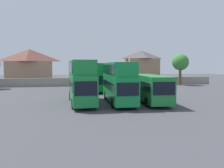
{
  "coord_description": "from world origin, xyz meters",
  "views": [
    {
      "loc": [
        -5.71,
        -27.23,
        4.51
      ],
      "look_at": [
        0.0,
        3.0,
        2.05
      ],
      "focal_mm": 37.45,
      "sensor_mm": 36.0,
      "label": 1
    }
  ],
  "objects_px": {
    "bus_3": "(150,87)",
    "bus_2": "(118,80)",
    "tree_left_of_lot": "(180,62)",
    "bus_5": "(115,79)",
    "house_terrace_left": "(30,66)",
    "house_terrace_centre": "(142,66)",
    "bus_4": "(92,75)",
    "bus_1": "(81,79)"
  },
  "relations": [
    {
      "from": "bus_4",
      "to": "bus_5",
      "type": "relative_size",
      "value": 0.96
    },
    {
      "from": "bus_4",
      "to": "bus_5",
      "type": "xyz_separation_m",
      "value": [
        4.13,
        -0.09,
        -0.74
      ]
    },
    {
      "from": "bus_2",
      "to": "bus_4",
      "type": "distance_m",
      "value": 14.15
    },
    {
      "from": "bus_3",
      "to": "bus_2",
      "type": "bearing_deg",
      "value": -91.0
    },
    {
      "from": "bus_3",
      "to": "house_terrace_centre",
      "type": "distance_m",
      "value": 33.98
    },
    {
      "from": "house_terrace_left",
      "to": "bus_4",
      "type": "bearing_deg",
      "value": -54.71
    },
    {
      "from": "house_terrace_centre",
      "to": "house_terrace_left",
      "type": "bearing_deg",
      "value": 178.52
    },
    {
      "from": "bus_1",
      "to": "bus_4",
      "type": "relative_size",
      "value": 0.95
    },
    {
      "from": "tree_left_of_lot",
      "to": "bus_4",
      "type": "bearing_deg",
      "value": -158.98
    },
    {
      "from": "bus_3",
      "to": "house_terrace_centre",
      "type": "xyz_separation_m",
      "value": [
        9.45,
        32.55,
        2.37
      ]
    },
    {
      "from": "house_terrace_left",
      "to": "house_terrace_centre",
      "type": "height_order",
      "value": "house_terrace_left"
    },
    {
      "from": "bus_3",
      "to": "bus_5",
      "type": "xyz_separation_m",
      "value": [
        -1.52,
        14.27,
        0.11
      ]
    },
    {
      "from": "bus_3",
      "to": "house_terrace_centre",
      "type": "bearing_deg",
      "value": 167.62
    },
    {
      "from": "bus_5",
      "to": "house_terrace_left",
      "type": "xyz_separation_m",
      "value": [
        -17.52,
        19.01,
        2.33
      ]
    },
    {
      "from": "bus_4",
      "to": "house_terrace_left",
      "type": "distance_m",
      "value": 23.24
    },
    {
      "from": "bus_1",
      "to": "bus_5",
      "type": "bearing_deg",
      "value": 151.82
    },
    {
      "from": "bus_1",
      "to": "bus_3",
      "type": "bearing_deg",
      "value": 83.81
    },
    {
      "from": "bus_2",
      "to": "bus_5",
      "type": "xyz_separation_m",
      "value": [
        2.34,
        13.95,
        -0.72
      ]
    },
    {
      "from": "bus_2",
      "to": "tree_left_of_lot",
      "type": "distance_m",
      "value": 29.44
    },
    {
      "from": "bus_1",
      "to": "house_terrace_left",
      "type": "height_order",
      "value": "house_terrace_left"
    },
    {
      "from": "bus_3",
      "to": "bus_4",
      "type": "height_order",
      "value": "bus_4"
    },
    {
      "from": "bus_3",
      "to": "house_terrace_left",
      "type": "relative_size",
      "value": 0.97
    },
    {
      "from": "bus_5",
      "to": "house_terrace_left",
      "type": "distance_m",
      "value": 25.96
    },
    {
      "from": "bus_3",
      "to": "house_terrace_centre",
      "type": "relative_size",
      "value": 1.25
    },
    {
      "from": "bus_4",
      "to": "house_terrace_centre",
      "type": "relative_size",
      "value": 1.29
    },
    {
      "from": "bus_3",
      "to": "house_terrace_left",
      "type": "bearing_deg",
      "value": -146.41
    },
    {
      "from": "bus_5",
      "to": "bus_1",
      "type": "bearing_deg",
      "value": -30.76
    },
    {
      "from": "bus_1",
      "to": "bus_2",
      "type": "height_order",
      "value": "bus_1"
    },
    {
      "from": "bus_1",
      "to": "house_terrace_centre",
      "type": "xyz_separation_m",
      "value": [
        17.73,
        31.92,
        1.42
      ]
    },
    {
      "from": "bus_2",
      "to": "house_terrace_centre",
      "type": "relative_size",
      "value": 1.26
    },
    {
      "from": "bus_3",
      "to": "bus_4",
      "type": "xyz_separation_m",
      "value": [
        -5.65,
        14.36,
        0.85
      ]
    },
    {
      "from": "bus_1",
      "to": "bus_4",
      "type": "height_order",
      "value": "bus_1"
    },
    {
      "from": "bus_2",
      "to": "bus_5",
      "type": "height_order",
      "value": "bus_2"
    },
    {
      "from": "bus_4",
      "to": "house_terrace_centre",
      "type": "bearing_deg",
      "value": 138.12
    },
    {
      "from": "bus_5",
      "to": "bus_3",
      "type": "bearing_deg",
      "value": 1.69
    },
    {
      "from": "house_terrace_centre",
      "to": "tree_left_of_lot",
      "type": "height_order",
      "value": "house_terrace_centre"
    },
    {
      "from": "bus_2",
      "to": "bus_4",
      "type": "relative_size",
      "value": 0.98
    },
    {
      "from": "bus_1",
      "to": "bus_2",
      "type": "bearing_deg",
      "value": 84.19
    },
    {
      "from": "house_terrace_left",
      "to": "tree_left_of_lot",
      "type": "height_order",
      "value": "house_terrace_left"
    },
    {
      "from": "bus_5",
      "to": "house_terrace_centre",
      "type": "distance_m",
      "value": 21.44
    },
    {
      "from": "bus_5",
      "to": "house_terrace_centre",
      "type": "relative_size",
      "value": 1.35
    },
    {
      "from": "bus_5",
      "to": "house_terrace_centre",
      "type": "height_order",
      "value": "house_terrace_centre"
    }
  ]
}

